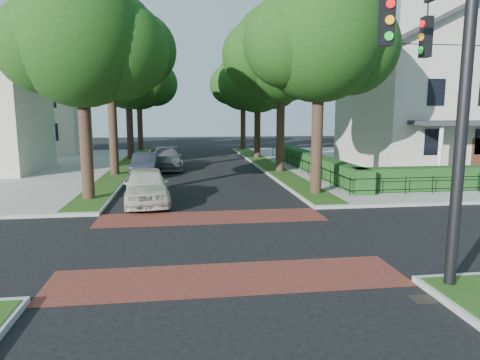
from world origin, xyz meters
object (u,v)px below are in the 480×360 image
object	(u,v)px
parked_car_middle	(145,164)
parked_car_rear	(166,159)
traffic_signal	(451,88)
parked_car_front	(147,186)

from	to	relation	value
parked_car_middle	parked_car_rear	world-z (taller)	parked_car_rear
traffic_signal	parked_car_rear	distance (m)	24.07
parked_car_middle	parked_car_rear	distance (m)	3.15
traffic_signal	parked_car_rear	world-z (taller)	traffic_signal
parked_car_rear	parked_car_middle	bearing A→B (deg)	-118.42
traffic_signal	parked_car_front	world-z (taller)	traffic_signal
parked_car_front	parked_car_rear	size ratio (longest dim) A/B	0.91
traffic_signal	parked_car_middle	size ratio (longest dim) A/B	1.79
traffic_signal	parked_car_front	distance (m)	13.66
parked_car_front	parked_car_rear	xyz separation A→B (m)	(0.47, 12.00, -0.06)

